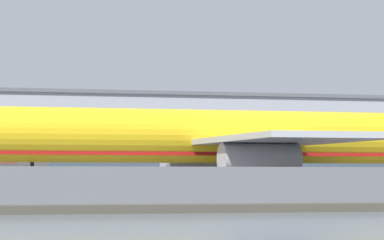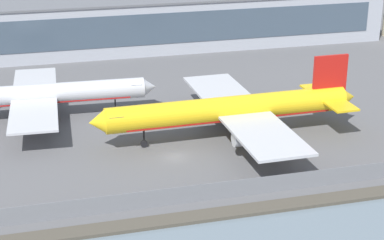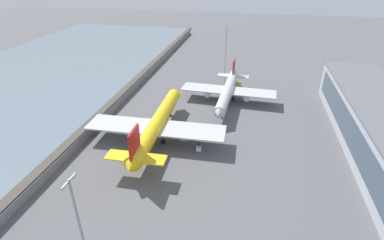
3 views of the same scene
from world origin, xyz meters
TOP-DOWN VIEW (x-y plane):
  - ground_plane at (0.00, 0.00)m, footprint 500.00×500.00m
  - shoreline_seawall at (0.00, -20.50)m, footprint 320.00×3.00m
  - perimeter_fence at (0.00, -16.00)m, footprint 280.00×0.10m
  - cargo_jet_yellow at (11.89, 5.64)m, footprint 49.46×42.40m
  - passenger_jet_silver at (-20.64, 24.27)m, footprint 43.33×37.26m
  - baggage_tug at (14.97, 19.36)m, footprint 3.39×2.04m
  - terminal_building at (18.02, 70.69)m, footprint 111.72×19.17m

SIDE VIEW (x-z plane):
  - ground_plane at x=0.00m, z-range 0.00..0.00m
  - shoreline_seawall at x=0.00m, z-range 0.00..0.50m
  - baggage_tug at x=14.97m, z-range -0.09..1.71m
  - perimeter_fence at x=0.00m, z-range 0.00..2.78m
  - passenger_jet_silver at x=-20.64m, z-range -1.46..10.84m
  - cargo_jet_yellow at x=11.89m, z-range -1.65..12.31m
  - terminal_building at x=18.02m, z-range 0.01..13.69m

